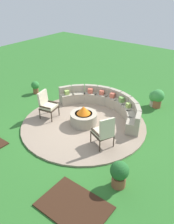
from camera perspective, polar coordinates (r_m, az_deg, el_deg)
ground_plane at (r=8.72m, az=-0.80°, el=-3.09°), size 24.00×24.00×0.00m
patio_circle at (r=8.70m, az=-0.80°, el=-2.92°), size 4.50×4.50×0.06m
mulch_bed_right at (r=6.03m, az=-3.12°, el=-21.60°), size 1.62×1.15×0.04m
fire_pit at (r=8.54m, az=-0.82°, el=-1.21°), size 0.97×0.97×0.71m
curved_stone_bench at (r=9.44m, az=4.65°, el=2.00°), size 3.84×1.73×0.70m
lounge_chair_front_left at (r=8.96m, az=-9.60°, el=1.90°), size 0.67×0.65×1.03m
lounge_chair_front_right at (r=7.31m, az=4.10°, el=-4.65°), size 0.77×0.74×1.07m
potted_plant_0 at (r=11.20m, az=-12.26°, el=5.99°), size 0.37×0.37×0.59m
potted_plant_1 at (r=10.22m, az=15.94°, el=3.33°), size 0.48×0.48×0.67m
potted_plant_2 at (r=10.12m, az=16.56°, el=3.36°), size 0.52×0.52×0.77m
potted_plant_3 at (r=6.23m, az=7.74°, el=-14.35°), size 0.49×0.49×0.76m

